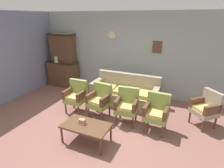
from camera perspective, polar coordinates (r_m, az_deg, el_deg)
ground_plane at (r=4.35m, az=-6.70°, el=-15.09°), size 7.68×7.68×0.00m
wall_back_with_decor at (r=6.04m, az=5.52°, el=9.41°), size 6.40×0.09×2.70m
side_cabinet at (r=7.13m, az=-15.19°, el=3.18°), size 1.16×0.55×0.93m
cabinet_upper_hutch at (r=6.97m, az=-15.54°, el=11.10°), size 0.99×0.38×1.03m
vase_on_cabinet at (r=6.94m, az=-17.38°, el=7.45°), size 0.14×0.14×0.23m
floral_couch at (r=5.46m, az=4.21°, el=-3.17°), size 2.00×0.80×0.90m
armchair_row_middle at (r=5.05m, az=-11.35°, el=-3.44°), size 0.53×0.50×0.90m
armchair_near_cabinet at (r=4.72m, az=-3.92°, el=-4.83°), size 0.57×0.55×0.90m
armchair_near_couch_end at (r=4.46m, az=4.80°, el=-6.49°), size 0.57×0.54×0.90m
armchair_by_doorway at (r=4.27m, az=14.01°, el=-8.38°), size 0.54×0.51×0.90m
wingback_chair_by_fireplace at (r=4.87m, az=27.81°, el=-6.55°), size 0.71×0.71×0.90m
coffee_table at (r=3.88m, az=-8.26°, el=-13.30°), size 1.00×0.56×0.42m
book_stack_on_table at (r=3.88m, az=-9.54°, el=-11.71°), size 0.16×0.11×0.10m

